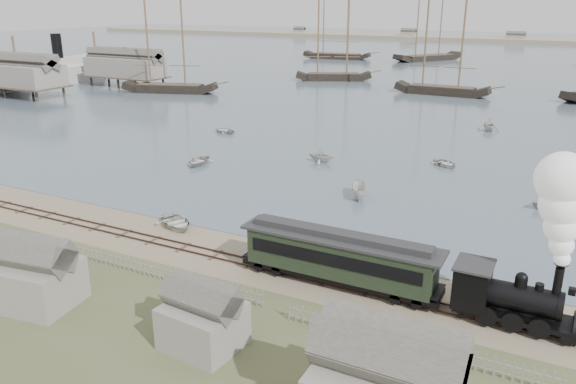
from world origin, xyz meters
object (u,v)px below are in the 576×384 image
at_px(locomotive, 546,257).
at_px(steamship, 58,58).
at_px(beached_dinghy, 176,223).
at_px(passenger_coach, 339,256).

distance_m(locomotive, steamship, 123.70).
distance_m(locomotive, beached_dinghy, 28.73).
bearing_deg(passenger_coach, beached_dinghy, 169.03).
relative_size(locomotive, passenger_coach, 0.75).
relative_size(beached_dinghy, steamship, 0.08).
distance_m(beached_dinghy, steamship, 98.48).
height_order(passenger_coach, steamship, steamship).
bearing_deg(locomotive, steamship, 150.04).
bearing_deg(locomotive, beached_dinghy, 173.73).
relative_size(locomotive, beached_dinghy, 2.49).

